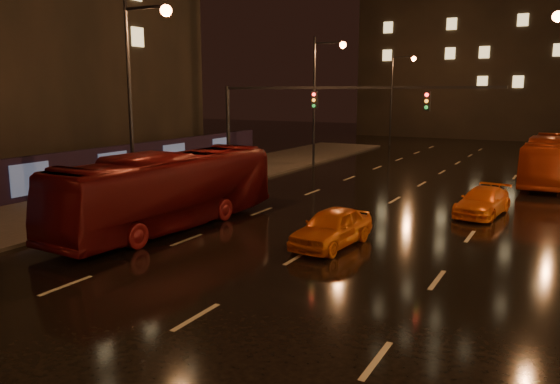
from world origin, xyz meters
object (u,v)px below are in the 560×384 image
at_px(bus_red, 168,190).
at_px(bus_curb, 549,160).
at_px(taxi_near, 332,227).
at_px(taxi_far, 483,202).

relative_size(bus_red, bus_curb, 1.09).
bearing_deg(bus_curb, bus_red, -122.61).
height_order(bus_red, taxi_near, bus_red).
bearing_deg(bus_curb, taxi_far, -99.84).
xyz_separation_m(bus_red, taxi_far, (11.76, 9.19, -1.01)).
distance_m(bus_curb, taxi_near, 21.36).
relative_size(bus_red, taxi_near, 2.74).
xyz_separation_m(taxi_near, taxi_far, (4.32, 8.47, -0.09)).
bearing_deg(taxi_far, bus_curb, 86.36).
distance_m(bus_red, taxi_near, 7.53).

